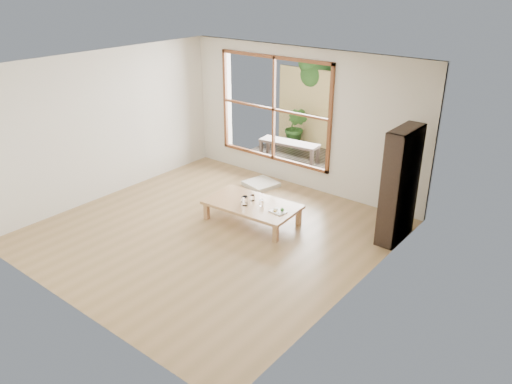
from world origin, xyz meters
TOP-DOWN VIEW (x-y plane):
  - ground at (0.00, 0.00)m, footprint 5.00×5.00m
  - low_table at (0.27, 0.67)m, footprint 1.57×0.96m
  - floor_cushion at (-0.53, 1.93)m, footprint 0.66×0.66m
  - bookshelf at (2.34, 1.62)m, footprint 0.28×0.80m
  - glass_tall at (0.23, 0.53)m, footprint 0.09×0.09m
  - glass_mid at (0.45, 0.69)m, footprint 0.07×0.07m
  - glass_short at (0.21, 0.76)m, footprint 0.07×0.07m
  - glass_small at (0.12, 0.62)m, footprint 0.07×0.07m
  - food_tray at (0.80, 0.67)m, footprint 0.27×0.21m
  - deck at (-0.60, 3.56)m, footprint 2.80×2.00m
  - garden_bench at (-0.90, 3.39)m, footprint 1.35×0.53m
  - bamboo_fence at (-0.60, 4.56)m, footprint 2.80×0.06m
  - shrub_right at (0.11, 4.28)m, footprint 0.95×0.89m
  - shrub_left at (-1.27, 4.19)m, footprint 0.56×0.47m
  - garden_tree at (-1.28, 4.86)m, footprint 1.04×0.85m

SIDE VIEW (x-z plane):
  - ground at x=0.00m, z-range 0.00..0.00m
  - deck at x=-0.60m, z-range -0.03..0.03m
  - floor_cushion at x=-0.53m, z-range 0.00..0.08m
  - low_table at x=0.27m, z-range 0.13..0.46m
  - food_tray at x=0.80m, z-range 0.31..0.39m
  - glass_small at x=0.12m, z-range 0.33..0.42m
  - glass_short at x=0.21m, z-range 0.33..0.43m
  - garden_bench at x=-0.90m, z-range 0.17..0.59m
  - glass_mid at x=0.45m, z-range 0.33..0.43m
  - glass_tall at x=0.23m, z-range 0.33..0.49m
  - shrub_right at x=0.11m, z-range 0.03..0.87m
  - shrub_left at x=-1.27m, z-range 0.03..0.99m
  - bookshelf at x=2.34m, z-range 0.00..1.77m
  - bamboo_fence at x=-0.60m, z-range 0.00..1.80m
  - garden_tree at x=-1.28m, z-range 0.52..2.74m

